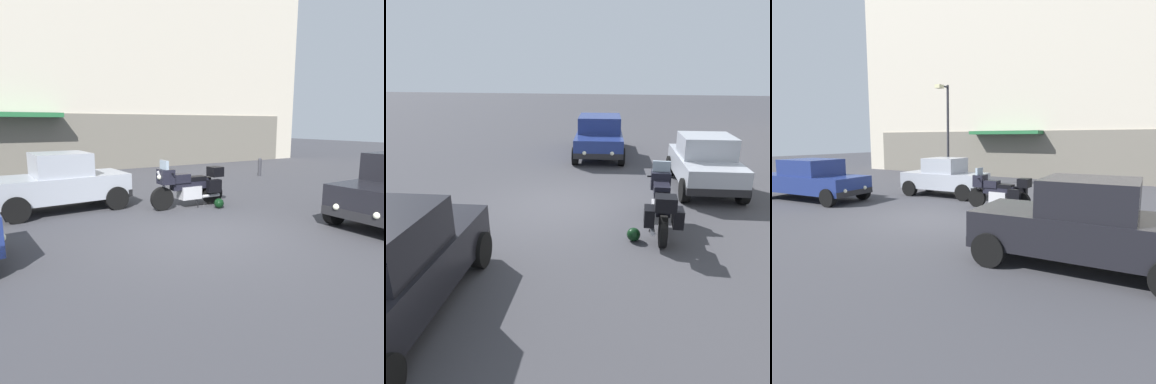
% 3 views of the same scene
% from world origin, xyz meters
% --- Properties ---
extents(ground_plane, '(80.00, 80.00, 0.00)m').
position_xyz_m(ground_plane, '(0.00, 0.00, 0.00)').
color(ground_plane, '#38383D').
extents(building_facade_rear, '(28.95, 3.40, 12.85)m').
position_xyz_m(building_facade_rear, '(-0.00, 12.73, 6.37)').
color(building_facade_rear, beige).
rests_on(building_facade_rear, ground).
extents(motorcycle, '(2.26, 0.76, 1.36)m').
position_xyz_m(motorcycle, '(1.06, 2.34, 0.62)').
color(motorcycle, black).
rests_on(motorcycle, ground).
extents(helmet, '(0.28, 0.28, 0.28)m').
position_xyz_m(helmet, '(1.68, 1.77, 0.14)').
color(helmet, black).
rests_on(helmet, ground).
extents(car_hatchback_near, '(3.94, 1.96, 1.64)m').
position_xyz_m(car_hatchback_near, '(4.61, -1.64, 0.81)').
color(car_hatchback_near, black).
rests_on(car_hatchback_near, ground).
extents(car_sedan_far, '(4.67, 2.21, 1.56)m').
position_xyz_m(car_sedan_far, '(-6.01, 0.34, 0.78)').
color(car_sedan_far, navy).
rests_on(car_sedan_far, ground).
extents(car_compact_side, '(3.54, 1.87, 1.56)m').
position_xyz_m(car_compact_side, '(-2.10, 3.75, 0.77)').
color(car_compact_side, '#9EA3AD').
rests_on(car_compact_side, ground).
extents(streetlamp_curbside, '(0.28, 0.94, 4.90)m').
position_xyz_m(streetlamp_curbside, '(-3.72, 6.25, 2.97)').
color(streetlamp_curbside, '#2D2D33').
rests_on(streetlamp_curbside, ground).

